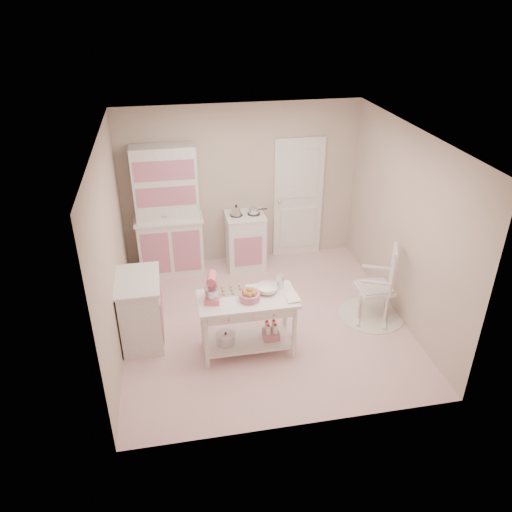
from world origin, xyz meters
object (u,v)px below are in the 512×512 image
Objects in this scene: hutch at (168,212)px; rocking_chair at (375,282)px; work_table at (248,325)px; bread_basket at (250,297)px; stove at (245,240)px; base_cabinet at (141,310)px; stand_mixer at (212,288)px.

hutch is 1.89× the size of rocking_chair.
bread_basket is at bearing -68.20° from work_table.
stove and base_cabinet have the same top height.
base_cabinet is 1.39m from work_table.
stand_mixer is (0.44, -2.21, -0.07)m from hutch.
bread_basket is at bearing -141.51° from rocking_chair.
stand_mixer reaches higher than stove.
bread_basket is at bearing -68.99° from hutch.
bread_basket is (-0.32, -2.23, 0.39)m from stove.
hutch is 2.48m from work_table.
base_cabinet is (-0.44, -1.75, -0.58)m from hutch.
hutch reaches higher than rocking_chair.
rocking_chair reaches higher than base_cabinet.
work_table is 0.71m from stand_mixer.
stand_mixer is at bearing 177.27° from work_table.
base_cabinet is 3.16m from rocking_chair.
base_cabinet reaches higher than work_table.
hutch reaches higher than base_cabinet.
base_cabinet is 0.77× the size of work_table.
hutch reaches higher than work_table.
stove is 2.21m from work_table.
work_table is 4.80× the size of bread_basket.
rocking_chair is at bearing 21.05° from stand_mixer.
rocking_chair is 1.92m from bread_basket.
hutch is 2.26× the size of stove.
bread_basket is (0.02, -0.05, 0.45)m from work_table.
rocking_chair reaches higher than work_table.
base_cabinet is (-1.64, -1.70, 0.00)m from stove.
rocking_chair is 0.92× the size of work_table.
rocking_chair is (2.71, -1.80, -0.49)m from hutch.
stand_mixer is (-2.27, -0.42, 0.42)m from rocking_chair.
stand_mixer reaches higher than rocking_chair.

